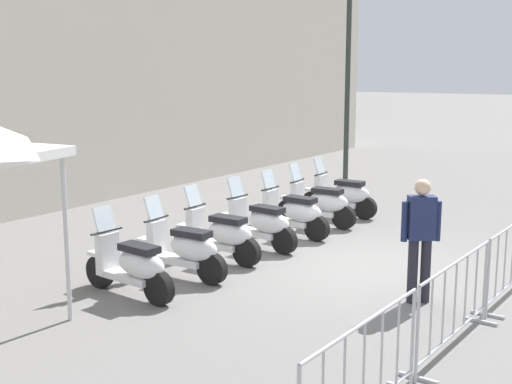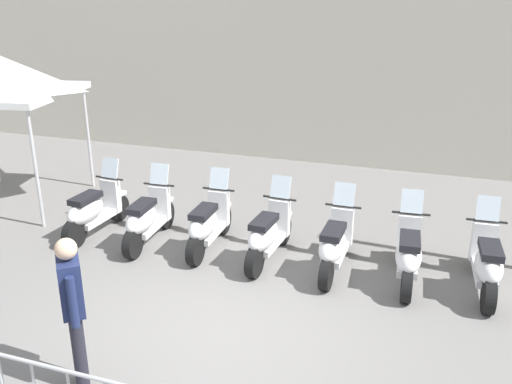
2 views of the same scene
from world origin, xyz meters
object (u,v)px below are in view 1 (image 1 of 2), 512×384
barrier_segment_1 (455,306)px  barrier_segment_2 (512,260)px  motorcycle_2 (220,235)px  street_lamp (348,69)px  motorcycle_0 (132,266)px  motorcycle_3 (260,224)px  motorcycle_5 (320,204)px  motorcycle_6 (342,195)px  motorcycle_1 (183,250)px  officer_near_row_end (421,233)px  barrier_segment_0 (363,378)px  motorcycle_4 (293,213)px

barrier_segment_1 → barrier_segment_2: same height
motorcycle_2 → barrier_segment_2: (0.16, -4.55, 0.07)m
street_lamp → barrier_segment_1: bearing=-154.8°
motorcycle_0 → motorcycle_3: (3.09, -0.60, 0.00)m
motorcycle_5 → barrier_segment_2: 4.86m
motorcycle_6 → barrier_segment_1: bearing=-152.1°
motorcycle_2 → motorcycle_1: bearing=174.9°
motorcycle_6 → barrier_segment_1: 7.03m
motorcycle_3 → officer_near_row_end: bearing=-117.8°
motorcycle_3 → street_lamp: street_lamp is taller
motorcycle_6 → barrier_segment_1: motorcycle_6 is taller
motorcycle_2 → barrier_segment_0: (-4.33, -3.66, 0.07)m
barrier_segment_1 → motorcycle_6: bearing=27.9°
officer_near_row_end → motorcycle_3: bearing=62.2°
motorcycle_6 → officer_near_row_end: size_ratio=1.00×
motorcycle_6 → barrier_segment_2: size_ratio=0.79×
barrier_segment_2 → motorcycle_3: bearing=78.8°
motorcycle_0 → motorcycle_2: 2.11m
motorcycle_1 → motorcycle_4: same height
motorcycle_6 → motorcycle_3: bearing=170.2°
motorcycle_0 → barrier_segment_0: motorcycle_0 is taller
barrier_segment_0 → barrier_segment_1: 2.29m
motorcycle_5 → officer_near_row_end: officer_near_row_end is taller
motorcycle_0 → motorcycle_5: same height
motorcycle_3 → officer_near_row_end: officer_near_row_end is taller
motorcycle_6 → motorcycle_1: bearing=170.1°
barrier_segment_0 → officer_near_row_end: bearing=3.9°
barrier_segment_2 → motorcycle_2: bearing=92.1°
barrier_segment_2 → street_lamp: street_lamp is taller
motorcycle_6 → barrier_segment_1: size_ratio=0.79×
motorcycle_0 → barrier_segment_0: size_ratio=0.79×
motorcycle_4 → barrier_segment_1: bearing=-138.8°
motorcycle_1 → motorcycle_5: same height
motorcycle_1 → motorcycle_4: 3.15m
motorcycle_3 → motorcycle_4: size_ratio=0.99×
motorcycle_3 → motorcycle_5: size_ratio=0.99×
motorcycle_1 → motorcycle_4: size_ratio=1.01×
barrier_segment_0 → barrier_segment_2: same height
barrier_segment_0 → officer_near_row_end: size_ratio=1.25×
motorcycle_4 → street_lamp: size_ratio=0.34×
barrier_segment_1 → officer_near_row_end: size_ratio=1.25×
motorcycle_2 → street_lamp: street_lamp is taller
barrier_segment_2 → motorcycle_1: bearing=104.7°
barrier_segment_0 → motorcycle_3: bearing=32.3°
motorcycle_0 → motorcycle_5: (5.17, -0.99, 0.00)m
motorcycle_5 → street_lamp: size_ratio=0.34×
motorcycle_5 → street_lamp: bearing=7.1°
motorcycle_1 → barrier_segment_1: size_ratio=0.79×
barrier_segment_2 → officer_near_row_end: size_ratio=1.25×
barrier_segment_1 → street_lamp: size_ratio=0.43×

